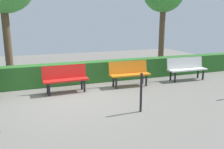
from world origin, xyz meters
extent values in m
plane|color=gray|center=(0.00, 0.00, 0.00)|extent=(19.36, 19.36, 0.00)
cube|color=white|center=(-4.65, -0.61, 0.41)|extent=(1.57, 0.47, 0.05)
cube|color=white|center=(-4.66, -0.80, 0.65)|extent=(1.56, 0.15, 0.42)
cylinder|color=black|center=(-5.28, -0.44, 0.20)|extent=(0.07, 0.07, 0.39)
cylinder|color=black|center=(-5.29, -0.74, 0.20)|extent=(0.07, 0.07, 0.39)
cylinder|color=black|center=(-4.02, -0.48, 0.20)|extent=(0.07, 0.07, 0.39)
cylinder|color=black|center=(-4.03, -0.78, 0.20)|extent=(0.07, 0.07, 0.39)
cube|color=orange|center=(-2.24, -0.60, 0.41)|extent=(1.43, 0.47, 0.05)
cube|color=orange|center=(-2.25, -0.79, 0.65)|extent=(1.42, 0.18, 0.42)
cylinder|color=black|center=(-2.79, -0.43, 0.20)|extent=(0.07, 0.07, 0.39)
cylinder|color=black|center=(-2.80, -0.73, 0.20)|extent=(0.07, 0.07, 0.39)
cylinder|color=black|center=(-1.68, -0.47, 0.20)|extent=(0.07, 0.07, 0.39)
cylinder|color=black|center=(-1.69, -0.77, 0.20)|extent=(0.07, 0.07, 0.39)
cube|color=red|center=(-0.03, -0.62, 0.41)|extent=(1.43, 0.49, 0.05)
cube|color=red|center=(-0.02, -0.81, 0.65)|extent=(1.41, 0.17, 0.42)
cylinder|color=black|center=(-0.59, -0.50, 0.20)|extent=(0.07, 0.07, 0.39)
cylinder|color=black|center=(-0.58, -0.80, 0.20)|extent=(0.07, 0.07, 0.39)
cylinder|color=black|center=(0.52, -0.45, 0.20)|extent=(0.07, 0.07, 0.39)
cylinder|color=black|center=(0.53, -0.75, 0.20)|extent=(0.07, 0.07, 0.39)
cube|color=#2D6B28|center=(-1.09, -1.65, 0.38)|extent=(15.36, 0.51, 0.76)
cylinder|color=brown|center=(-5.08, -3.20, 1.49)|extent=(0.27, 0.27, 2.98)
cylinder|color=brown|center=(1.71, -3.21, 1.49)|extent=(0.28, 0.28, 2.98)
cylinder|color=black|center=(-1.51, 1.64, 0.50)|extent=(0.06, 0.06, 1.00)
camera|label=1|loc=(1.13, 6.65, 2.27)|focal=37.87mm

